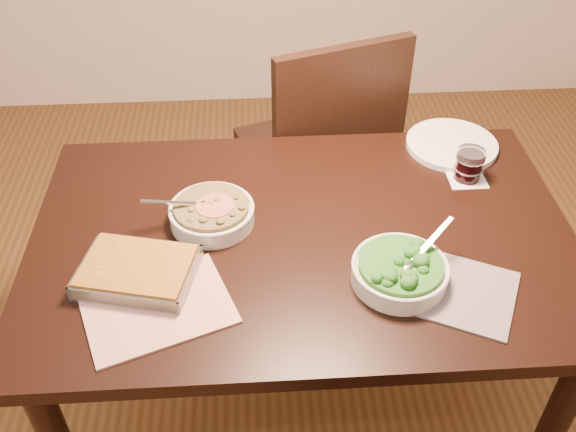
% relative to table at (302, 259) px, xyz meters
% --- Properties ---
extents(ground, '(4.00, 4.00, 0.00)m').
position_rel_table_xyz_m(ground, '(0.00, 0.00, -0.65)').
color(ground, '#4E3116').
rests_on(ground, ground).
extents(table, '(1.40, 0.90, 0.75)m').
position_rel_table_xyz_m(table, '(0.00, 0.00, 0.00)').
color(table, black).
rests_on(table, ground).
extents(magazine_a, '(0.39, 0.33, 0.01)m').
position_rel_table_xyz_m(magazine_a, '(-0.35, -0.24, 0.10)').
color(magazine_a, '#AA3930').
rests_on(magazine_a, table).
extents(magazine_b, '(0.39, 0.34, 0.01)m').
position_rel_table_xyz_m(magazine_b, '(0.32, -0.22, 0.10)').
color(magazine_b, '#27262D').
rests_on(magazine_b, table).
extents(coaster, '(0.10, 0.10, 0.00)m').
position_rel_table_xyz_m(coaster, '(0.48, 0.20, 0.10)').
color(coaster, white).
rests_on(coaster, table).
extents(stew_bowl, '(0.25, 0.22, 0.09)m').
position_rel_table_xyz_m(stew_bowl, '(-0.23, 0.06, 0.13)').
color(stew_bowl, silver).
rests_on(stew_bowl, table).
extents(broccoli_bowl, '(0.23, 0.23, 0.09)m').
position_rel_table_xyz_m(broccoli_bowl, '(0.21, -0.18, 0.13)').
color(broccoli_bowl, silver).
rests_on(broccoli_bowl, table).
extents(baking_dish, '(0.30, 0.25, 0.05)m').
position_rel_table_xyz_m(baking_dish, '(-0.40, -0.14, 0.12)').
color(baking_dish, silver).
rests_on(baking_dish, table).
extents(wine_tumbler, '(0.08, 0.08, 0.09)m').
position_rel_table_xyz_m(wine_tumbler, '(0.48, 0.20, 0.15)').
color(wine_tumbler, black).
rests_on(wine_tumbler, coaster).
extents(dinner_plate, '(0.27, 0.27, 0.02)m').
position_rel_table_xyz_m(dinner_plate, '(0.48, 0.36, 0.10)').
color(dinner_plate, silver).
rests_on(dinner_plate, table).
extents(chair_far, '(0.59, 0.59, 1.00)m').
position_rel_table_xyz_m(chair_far, '(0.13, 0.67, -0.10)').
color(chair_far, black).
rests_on(chair_far, ground).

